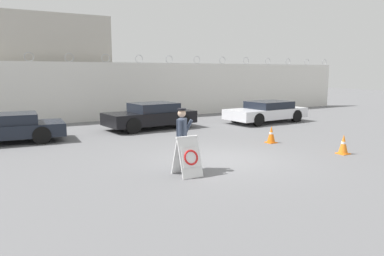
{
  "coord_description": "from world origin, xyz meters",
  "views": [
    {
      "loc": [
        -6.51,
        -9.27,
        2.7
      ],
      "look_at": [
        -0.51,
        0.92,
        0.92
      ],
      "focal_mm": 35.0,
      "sensor_mm": 36.0,
      "label": 1
    }
  ],
  "objects_px": {
    "security_guard": "(182,136)",
    "traffic_cone_near": "(343,144)",
    "parked_car_front_coupe": "(0,128)",
    "barricade_sign": "(188,156)",
    "parked_car_rear_sedan": "(151,116)",
    "parked_car_far_side": "(267,111)",
    "traffic_cone_mid": "(271,135)"
  },
  "relations": [
    {
      "from": "parked_car_rear_sedan",
      "to": "traffic_cone_near",
      "type": "bearing_deg",
      "value": 106.36
    },
    {
      "from": "barricade_sign",
      "to": "parked_car_rear_sedan",
      "type": "distance_m",
      "value": 8.38
    },
    {
      "from": "parked_car_rear_sedan",
      "to": "parked_car_far_side",
      "type": "distance_m",
      "value": 6.42
    },
    {
      "from": "parked_car_front_coupe",
      "to": "traffic_cone_mid",
      "type": "bearing_deg",
      "value": 155.11
    },
    {
      "from": "parked_car_front_coupe",
      "to": "parked_car_rear_sedan",
      "type": "xyz_separation_m",
      "value": [
        6.45,
        0.47,
        0.05
      ]
    },
    {
      "from": "security_guard",
      "to": "parked_car_front_coupe",
      "type": "relative_size",
      "value": 0.35
    },
    {
      "from": "security_guard",
      "to": "traffic_cone_near",
      "type": "relative_size",
      "value": 2.63
    },
    {
      "from": "barricade_sign",
      "to": "parked_car_rear_sedan",
      "type": "xyz_separation_m",
      "value": [
        2.54,
        7.98,
        0.11
      ]
    },
    {
      "from": "barricade_sign",
      "to": "traffic_cone_mid",
      "type": "relative_size",
      "value": 1.61
    },
    {
      "from": "traffic_cone_near",
      "to": "parked_car_rear_sedan",
      "type": "relative_size",
      "value": 0.15
    },
    {
      "from": "barricade_sign",
      "to": "traffic_cone_mid",
      "type": "height_order",
      "value": "barricade_sign"
    },
    {
      "from": "traffic_cone_near",
      "to": "parked_car_far_side",
      "type": "xyz_separation_m",
      "value": [
        3.14,
        7.3,
        0.26
      ]
    },
    {
      "from": "traffic_cone_near",
      "to": "traffic_cone_mid",
      "type": "distance_m",
      "value": 2.79
    },
    {
      "from": "parked_car_front_coupe",
      "to": "parked_car_rear_sedan",
      "type": "relative_size",
      "value": 1.11
    },
    {
      "from": "barricade_sign",
      "to": "security_guard",
      "type": "bearing_deg",
      "value": 78.59
    },
    {
      "from": "parked_car_front_coupe",
      "to": "barricade_sign",
      "type": "bearing_deg",
      "value": 122.64
    },
    {
      "from": "barricade_sign",
      "to": "parked_car_front_coupe",
      "type": "height_order",
      "value": "parked_car_front_coupe"
    },
    {
      "from": "parked_car_far_side",
      "to": "traffic_cone_mid",
      "type": "bearing_deg",
      "value": 47.05
    },
    {
      "from": "parked_car_front_coupe",
      "to": "security_guard",
      "type": "bearing_deg",
      "value": 125.15
    },
    {
      "from": "barricade_sign",
      "to": "parked_car_front_coupe",
      "type": "xyz_separation_m",
      "value": [
        -3.91,
        7.51,
        0.06
      ]
    },
    {
      "from": "traffic_cone_mid",
      "to": "parked_car_front_coupe",
      "type": "height_order",
      "value": "parked_car_front_coupe"
    },
    {
      "from": "traffic_cone_mid",
      "to": "parked_car_front_coupe",
      "type": "bearing_deg",
      "value": 149.99
    },
    {
      "from": "traffic_cone_near",
      "to": "parked_car_front_coupe",
      "type": "distance_m",
      "value": 12.45
    },
    {
      "from": "barricade_sign",
      "to": "parked_car_far_side",
      "type": "bearing_deg",
      "value": 39.48
    },
    {
      "from": "parked_car_front_coupe",
      "to": "parked_car_far_side",
      "type": "height_order",
      "value": "parked_car_far_side"
    },
    {
      "from": "security_guard",
      "to": "parked_car_front_coupe",
      "type": "xyz_separation_m",
      "value": [
        -4.03,
        6.98,
        -0.38
      ]
    },
    {
      "from": "traffic_cone_mid",
      "to": "parked_car_rear_sedan",
      "type": "bearing_deg",
      "value": 113.87
    },
    {
      "from": "traffic_cone_near",
      "to": "parked_car_rear_sedan",
      "type": "bearing_deg",
      "value": 111.0
    },
    {
      "from": "parked_car_far_side",
      "to": "traffic_cone_near",
      "type": "bearing_deg",
      "value": 63.65
    },
    {
      "from": "security_guard",
      "to": "parked_car_far_side",
      "type": "height_order",
      "value": "security_guard"
    },
    {
      "from": "security_guard",
      "to": "traffic_cone_mid",
      "type": "bearing_deg",
      "value": -30.34
    },
    {
      "from": "traffic_cone_near",
      "to": "parked_car_rear_sedan",
      "type": "xyz_separation_m",
      "value": [
        -3.2,
        8.34,
        0.31
      ]
    }
  ]
}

